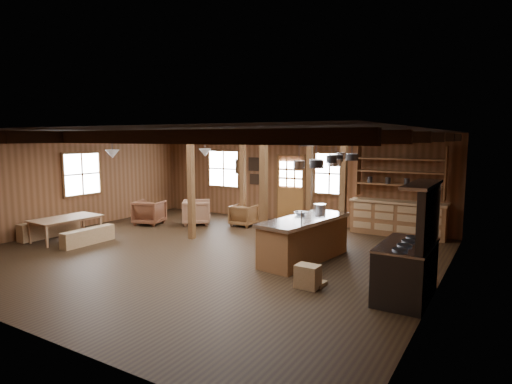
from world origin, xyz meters
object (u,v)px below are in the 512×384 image
dining_table (67,229)px  armchair_c (197,212)px  commercial_range (409,262)px  armchair_b (244,215)px  kitchen_island (304,239)px  armchair_a (149,212)px

dining_table → armchair_c: (1.61, 3.37, 0.08)m
dining_table → armchair_c: bearing=-22.5°
commercial_range → armchair_b: 6.65m
kitchen_island → dining_table: 6.30m
armchair_b → armchair_c: (-1.36, -0.57, 0.06)m
kitchen_island → commercial_range: size_ratio=1.33×
armchair_a → armchair_c: size_ratio=0.99×
armchair_b → armchair_c: bearing=19.8°
kitchen_island → armchair_b: (-3.15, 2.44, -0.16)m
armchair_c → commercial_range: bearing=-150.1°
dining_table → armchair_a: armchair_a is taller
commercial_range → armchair_c: commercial_range is taller
commercial_range → armchair_c: 7.58m
dining_table → armchair_a: bearing=-4.8°
dining_table → armchair_a: size_ratio=2.04×
armchair_c → kitchen_island: bearing=-149.0°
dining_table → armchair_b: bearing=-33.9°
armchair_a → armchair_c: armchair_c is taller
armchair_b → armchair_c: armchair_c is taller
dining_table → armchair_c: size_ratio=2.02×
kitchen_island → armchair_c: size_ratio=3.11×
commercial_range → armchair_a: bearing=164.5°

